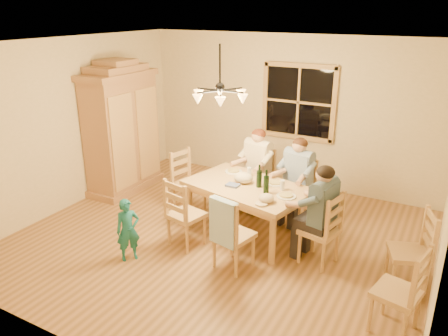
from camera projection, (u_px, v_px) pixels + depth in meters
The scene contains 31 objects.
floor at pixel (220, 239), 6.24m from camera, with size 5.50×5.50×0.00m, color brown.
ceiling at pixel (220, 44), 5.30m from camera, with size 5.50×5.00×0.02m, color white.
wall_back at pixel (288, 112), 7.83m from camera, with size 5.50×0.02×2.70m, color beige.
wall_left at pixel (71, 124), 7.01m from camera, with size 0.02×5.00×2.70m, color beige.
window at pixel (299, 102), 7.64m from camera, with size 1.30×0.06×1.30m.
chandelier at pixel (220, 95), 5.52m from camera, with size 0.77×0.68×0.71m.
armoire at pixel (122, 132), 7.63m from camera, with size 0.66×1.40×2.30m.
dining_table at pixel (247, 192), 6.19m from camera, with size 1.88×1.37×0.76m.
chair_far_left at pixel (257, 190), 7.14m from camera, with size 0.52×0.50×0.99m.
chair_far_right at pixel (296, 203), 6.67m from camera, with size 0.52×0.50×0.99m.
chair_near_left at pixel (187, 225), 6.01m from camera, with size 0.52×0.50×0.99m.
chair_near_right at pixel (234, 245), 5.49m from camera, with size 0.52×0.50×0.99m.
chair_end_left at pixel (189, 193), 7.04m from camera, with size 0.50×0.52×0.99m.
chair_end_right at pixel (319, 241), 5.59m from camera, with size 0.50×0.52×0.99m.
adult_woman at pixel (257, 159), 6.95m from camera, with size 0.46×0.49×0.87m.
adult_plaid_man at pixel (298, 170), 6.49m from camera, with size 0.46×0.49×0.87m.
adult_slate_man at pixel (322, 203), 5.40m from camera, with size 0.49×0.46×0.87m.
towel at pixel (224, 223), 5.21m from camera, with size 0.38×0.10×0.58m, color #A0BDD9.
wine_bottle_a at pixel (259, 176), 6.03m from camera, with size 0.08×0.08×0.33m, color black.
wine_bottle_b at pixel (266, 182), 5.83m from camera, with size 0.08×0.08×0.33m, color black.
plate_woman at pixel (234, 172), 6.62m from camera, with size 0.26×0.26×0.02m, color white.
plate_plaid at pixel (275, 183), 6.18m from camera, with size 0.26×0.26×0.02m, color white.
plate_slate at pixel (286, 196), 5.76m from camera, with size 0.26×0.26×0.02m, color white.
wine_glass_a at pixel (249, 172), 6.44m from camera, with size 0.06×0.06×0.14m, color silver.
wine_glass_b at pixel (282, 185), 5.96m from camera, with size 0.06×0.06×0.14m, color silver.
cap at pixel (266, 198), 5.60m from camera, with size 0.20×0.20×0.11m, color #CCB188.
napkin at pixel (233, 185), 6.10m from camera, with size 0.18×0.14×0.03m, color #515E95.
cloth_bundle at pixel (243, 178), 6.20m from camera, with size 0.28×0.22×0.15m, color #C8B691.
child at pixel (128, 230), 5.61m from camera, with size 0.31×0.20×0.85m, color #1A6A76.
chair_spare_front at pixel (395, 305), 4.39m from camera, with size 0.51×0.52×0.99m.
chair_spare_back at pixel (406, 264), 5.08m from camera, with size 0.54×0.56×0.99m.
Camera 1 is at (2.68, -4.80, 3.13)m, focal length 35.00 mm.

